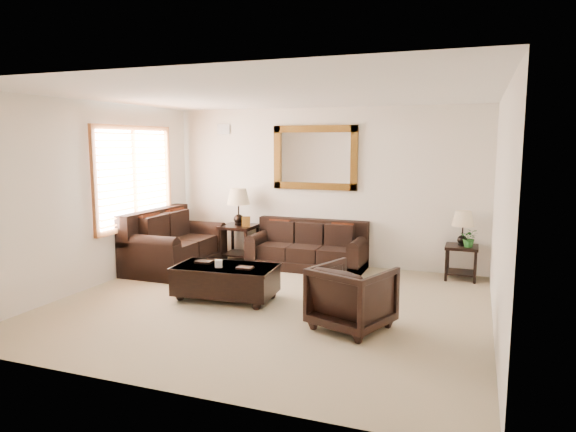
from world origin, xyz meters
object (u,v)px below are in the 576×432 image
at_px(end_table_left, 239,214).
at_px(end_table_right, 462,235).
at_px(armchair, 352,294).
at_px(sofa, 308,251).
at_px(coffee_table, 226,278).
at_px(loveseat, 172,247).

height_order(end_table_left, end_table_right, end_table_left).
height_order(end_table_right, armchair, end_table_right).
distance_m(sofa, end_table_left, 1.43).
height_order(sofa, coffee_table, sofa).
height_order(end_table_right, coffee_table, end_table_right).
height_order(end_table_left, coffee_table, end_table_left).
xyz_separation_m(end_table_right, armchair, (-1.10, -2.68, -0.29)).
relative_size(end_table_left, end_table_right, 1.21).
bearing_deg(coffee_table, sofa, 72.59).
bearing_deg(armchair, end_table_left, -23.40).
bearing_deg(armchair, coffee_table, 6.16).
bearing_deg(coffee_table, loveseat, 138.77).
relative_size(loveseat, end_table_left, 1.35).
relative_size(loveseat, end_table_right, 1.64).
bearing_deg(coffee_table, armchair, -19.07).
bearing_deg(sofa, end_table_right, 2.40).
xyz_separation_m(end_table_right, coffee_table, (-2.96, -2.19, -0.41)).
bearing_deg(armchair, sofa, -41.07).
distance_m(sofa, armchair, 2.92).
bearing_deg(sofa, loveseat, -158.13).
height_order(sofa, end_table_right, end_table_right).
height_order(sofa, armchair, armchair).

